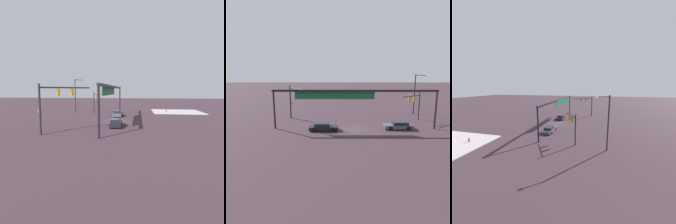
# 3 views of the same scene
# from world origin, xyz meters

# --- Properties ---
(ground_plane) EXTENTS (219.58, 219.58, 0.00)m
(ground_plane) POSITION_xyz_m (0.00, 0.00, 0.00)
(ground_plane) COLOR #392930
(traffic_signal_near_corner) EXTENTS (3.89, 2.50, 5.17)m
(traffic_signal_near_corner) POSITION_xyz_m (11.39, 6.10, 3.53)
(traffic_signal_near_corner) COLOR black
(traffic_signal_near_corner) RESTS_ON ground
(traffic_signal_opposite_side) EXTENTS (4.66, 5.55, 6.31)m
(traffic_signal_opposite_side) POSITION_xyz_m (-10.82, 6.73, 4.34)
(traffic_signal_opposite_side) COLOR black
(traffic_signal_opposite_side) RESTS_ON ground
(streetlamp_curved_arm) EXTENTS (2.08, 2.20, 8.31)m
(streetlamp_curved_arm) POSITION_xyz_m (13.38, 11.48, 4.85)
(streetlamp_curved_arm) COLOR black
(streetlamp_curved_arm) RESTS_ON ground
(overhead_sign_gantry) EXTENTS (26.04, 0.43, 6.31)m
(overhead_sign_gantry) POSITION_xyz_m (-0.83, 0.50, 5.44)
(overhead_sign_gantry) COLOR black
(overhead_sign_gantry) RESTS_ON ground
(sedan_car_approaching) EXTENTS (4.60, 1.95, 1.21)m
(sedan_car_approaching) POSITION_xyz_m (7.08, 0.33, 0.57)
(sedan_car_approaching) COLOR #494857
(sedan_car_approaching) RESTS_ON ground
(sedan_car_waiting_far) EXTENTS (4.59, 1.96, 1.21)m
(sedan_car_waiting_far) POSITION_xyz_m (-4.97, -0.65, 0.57)
(sedan_car_waiting_far) COLOR black
(sedan_car_waiting_far) RESTS_ON ground
(fire_hydrant_on_curb) EXTENTS (0.33, 0.22, 0.71)m
(fire_hydrant_on_curb) POSITION_xyz_m (15.98, -10.99, 0.49)
(fire_hydrant_on_curb) COLOR red
(fire_hydrant_on_curb) RESTS_ON sidewalk_corner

